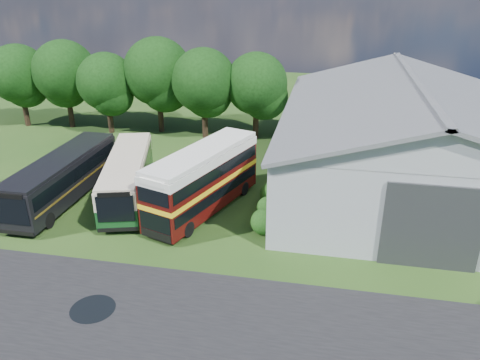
% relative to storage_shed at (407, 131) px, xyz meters
% --- Properties ---
extents(ground, '(120.00, 120.00, 0.00)m').
position_rel_storage_shed_xyz_m(ground, '(-15.00, -15.98, -4.17)').
color(ground, '#1B3A12').
rests_on(ground, ground).
extents(asphalt_road, '(60.00, 8.00, 0.02)m').
position_rel_storage_shed_xyz_m(asphalt_road, '(-12.00, -18.98, -4.17)').
color(asphalt_road, black).
rests_on(asphalt_road, ground).
extents(puddle, '(2.20, 2.20, 0.01)m').
position_rel_storage_shed_xyz_m(puddle, '(-16.50, -18.98, -4.17)').
color(puddle, black).
rests_on(puddle, ground).
extents(storage_shed, '(18.80, 24.80, 8.15)m').
position_rel_storage_shed_xyz_m(storage_shed, '(0.00, 0.00, 0.00)').
color(storage_shed, gray).
rests_on(storage_shed, ground).
extents(tree_far_left, '(6.12, 6.12, 8.64)m').
position_rel_storage_shed_xyz_m(tree_far_left, '(-38.00, 8.02, 1.40)').
color(tree_far_left, black).
rests_on(tree_far_left, ground).
extents(tree_left_a, '(6.46, 6.46, 9.12)m').
position_rel_storage_shed_xyz_m(tree_left_a, '(-33.00, 8.52, 1.71)').
color(tree_left_a, black).
rests_on(tree_left_a, ground).
extents(tree_left_b, '(5.78, 5.78, 8.16)m').
position_rel_storage_shed_xyz_m(tree_left_b, '(-28.00, 7.52, 1.09)').
color(tree_left_b, black).
rests_on(tree_left_b, ground).
extents(tree_mid, '(6.80, 6.80, 9.60)m').
position_rel_storage_shed_xyz_m(tree_mid, '(-23.00, 8.82, 2.02)').
color(tree_mid, black).
rests_on(tree_mid, ground).
extents(tree_right_a, '(6.26, 6.26, 8.83)m').
position_rel_storage_shed_xyz_m(tree_right_a, '(-18.00, 7.82, 1.52)').
color(tree_right_a, black).
rests_on(tree_right_a, ground).
extents(tree_right_b, '(5.98, 5.98, 8.45)m').
position_rel_storage_shed_xyz_m(tree_right_b, '(-13.00, 8.62, 1.27)').
color(tree_right_b, black).
rests_on(tree_right_b, ground).
extents(shrub_front, '(1.70, 1.70, 1.70)m').
position_rel_storage_shed_xyz_m(shrub_front, '(-9.40, -9.98, -4.17)').
color(shrub_front, '#194714').
rests_on(shrub_front, ground).
extents(shrub_mid, '(1.60, 1.60, 1.60)m').
position_rel_storage_shed_xyz_m(shrub_mid, '(-9.40, -7.98, -4.17)').
color(shrub_mid, '#194714').
rests_on(shrub_mid, ground).
extents(shrub_back, '(1.80, 1.80, 1.80)m').
position_rel_storage_shed_xyz_m(shrub_back, '(-9.40, -5.98, -4.17)').
color(shrub_back, '#194714').
rests_on(shrub_back, ground).
extents(bus_green_single, '(5.73, 11.65, 3.13)m').
position_rel_storage_shed_xyz_m(bus_green_single, '(-19.86, -6.76, -2.50)').
color(bus_green_single, black).
rests_on(bus_green_single, ground).
extents(bus_maroon_double, '(5.86, 10.66, 4.46)m').
position_rel_storage_shed_xyz_m(bus_maroon_double, '(-13.92, -7.70, -1.94)').
color(bus_maroon_double, black).
rests_on(bus_maroon_double, ground).
extents(bus_dark_single, '(2.78, 11.78, 3.25)m').
position_rel_storage_shed_xyz_m(bus_dark_single, '(-24.26, -7.91, -2.44)').
color(bus_dark_single, black).
rests_on(bus_dark_single, ground).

